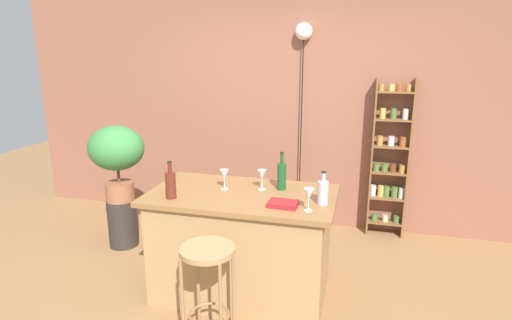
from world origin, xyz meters
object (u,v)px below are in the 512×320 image
at_px(bottle_vinegar, 323,192).
at_px(wine_glass_center, 262,176).
at_px(plant_stool, 123,223).
at_px(bottle_sauce_amber, 171,184).
at_px(potted_plant, 117,153).
at_px(wine_glass_left, 224,175).
at_px(bar_stool, 208,273).
at_px(pendant_globe_light, 304,37).
at_px(wine_glass_right, 309,195).
at_px(cookbook, 283,204).
at_px(bottle_spirits_clear, 282,175).
at_px(spice_shelf, 390,159).

relative_size(bottle_vinegar, wine_glass_center, 1.53).
distance_m(plant_stool, bottle_sauce_amber, 1.44).
xyz_separation_m(potted_plant, wine_glass_left, (1.29, -0.47, 0.01)).
bearing_deg(plant_stool, bar_stool, -40.42).
bearing_deg(pendant_globe_light, wine_glass_right, -79.52).
bearing_deg(cookbook, potted_plant, 160.68).
height_order(bar_stool, wine_glass_right, wine_glass_right).
height_order(bottle_vinegar, pendant_globe_light, pendant_globe_light).
bearing_deg(plant_stool, bottle_spirits_clear, -11.81).
relative_size(bar_stool, bottle_sauce_amber, 2.53).
xyz_separation_m(bottle_spirits_clear, wine_glass_right, (0.27, -0.41, -0.00)).
height_order(potted_plant, bottle_sauce_amber, potted_plant).
height_order(bottle_spirits_clear, cookbook, bottle_spirits_clear).
bearing_deg(wine_glass_center, bar_stool, -101.74).
height_order(bottle_vinegar, cookbook, bottle_vinegar).
bearing_deg(bar_stool, cookbook, 49.86).
bearing_deg(potted_plant, plant_stool, 180.00).
xyz_separation_m(bottle_sauce_amber, pendant_globe_light, (0.71, 1.79, 1.12)).
bearing_deg(pendant_globe_light, wine_glass_center, -93.82).
bearing_deg(wine_glass_center, spice_shelf, 52.58).
height_order(wine_glass_left, wine_glass_right, same).
bearing_deg(bottle_spirits_clear, spice_shelf, 55.92).
height_order(plant_stool, wine_glass_left, wine_glass_left).
relative_size(bar_stool, potted_plant, 0.96).
height_order(bar_stool, cookbook, cookbook).
distance_m(bottle_spirits_clear, wine_glass_left, 0.46).
distance_m(wine_glass_center, cookbook, 0.41).
bearing_deg(wine_glass_center, cookbook, -53.60).
xyz_separation_m(bar_stool, wine_glass_center, (0.17, 0.80, 0.45)).
xyz_separation_m(potted_plant, cookbook, (1.82, -0.73, -0.09)).
relative_size(bar_stool, spice_shelf, 0.43).
bearing_deg(pendant_globe_light, cookbook, -85.33).
bearing_deg(bottle_sauce_amber, plant_stool, 141.13).
xyz_separation_m(plant_stool, bottle_spirits_clear, (1.73, -0.36, 0.75)).
height_order(spice_shelf, bottle_sauce_amber, spice_shelf).
relative_size(plant_stool, bottle_sauce_amber, 1.71).
distance_m(spice_shelf, wine_glass_left, 1.98).
relative_size(spice_shelf, potted_plant, 2.23).
bearing_deg(potted_plant, bottle_spirits_clear, -11.81).
xyz_separation_m(bottle_sauce_amber, wine_glass_right, (1.04, 0.01, 0.01)).
bearing_deg(bottle_spirits_clear, bottle_sauce_amber, -151.77).
distance_m(bottle_sauce_amber, pendant_globe_light, 2.23).
bearing_deg(bar_stool, spice_shelf, 60.71).
relative_size(plant_stool, pendant_globe_light, 0.22).
height_order(bottle_sauce_amber, pendant_globe_light, pendant_globe_light).
xyz_separation_m(bar_stool, wine_glass_left, (-0.13, 0.73, 0.45)).
height_order(wine_glass_right, cookbook, wine_glass_right).
distance_m(potted_plant, wine_glass_left, 1.37).
xyz_separation_m(spice_shelf, potted_plant, (-2.64, -0.97, 0.14)).
bearing_deg(spice_shelf, cookbook, -115.71).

